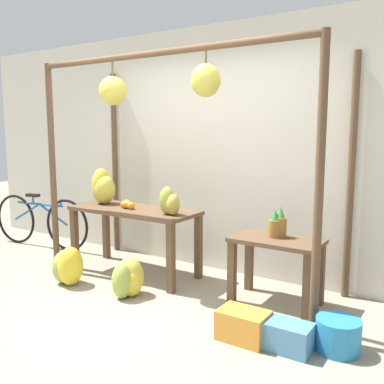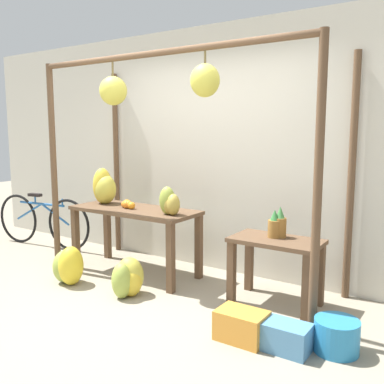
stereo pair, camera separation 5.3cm
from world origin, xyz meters
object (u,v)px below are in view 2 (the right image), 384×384
orange_pile (128,205)px  papaya_pile (170,203)px  pineapple_cluster (277,225)px  fruit_crate_purple (286,337)px  banana_pile_ground_right (128,279)px  banana_pile_ground_left (68,266)px  blue_bucket (337,336)px  fruit_crate_white (242,326)px  banana_pile_on_table (104,188)px  parked_bicycle (42,221)px

orange_pile → papaya_pile: size_ratio=0.74×
pineapple_cluster → fruit_crate_purple: pineapple_cluster is taller
banana_pile_ground_right → fruit_crate_purple: banana_pile_ground_right is taller
orange_pile → banana_pile_ground_left: 0.92m
banana_pile_ground_right → blue_bucket: bearing=1.3°
fruit_crate_white → papaya_pile: bearing=150.4°
banana_pile_ground_left → blue_bucket: 2.78m
pineapple_cluster → blue_bucket: pineapple_cluster is taller
banana_pile_ground_left → papaya_pile: bearing=33.4°
banana_pile_on_table → fruit_crate_purple: (2.62, -0.75, -0.84)m
parked_bicycle → fruit_crate_purple: size_ratio=4.76×
banana_pile_on_table → banana_pile_ground_left: bearing=-77.8°
pineapple_cluster → fruit_crate_purple: 1.14m
banana_pile_on_table → blue_bucket: (2.93, -0.56, -0.83)m
fruit_crate_white → banana_pile_ground_left: bearing=177.8°
papaya_pile → banana_pile_on_table: bearing=174.3°
pineapple_cluster → papaya_pile: 1.14m
banana_pile_on_table → orange_pile: (0.45, -0.08, -0.15)m
banana_pile_ground_right → parked_bicycle: bearing=162.6°
orange_pile → papaya_pile: papaya_pile is taller
banana_pile_ground_right → fruit_crate_purple: bearing=-5.0°
orange_pile → pineapple_cluster: size_ratio=0.74×
banana_pile_ground_right → fruit_crate_white: (1.36, -0.18, -0.05)m
orange_pile → blue_bucket: (2.48, -0.47, -0.68)m
banana_pile_ground_left → banana_pile_ground_right: 0.76m
fruit_crate_purple → orange_pile: bearing=162.9°
banana_pile_ground_right → fruit_crate_purple: 1.72m
banana_pile_on_table → fruit_crate_purple: size_ratio=1.23×
pineapple_cluster → parked_bicycle: (-3.51, 0.02, -0.38)m
banana_pile_ground_left → orange_pile: bearing=64.1°
banana_pile_ground_right → papaya_pile: size_ratio=1.44×
banana_pile_ground_right → fruit_crate_purple: (1.71, -0.15, -0.06)m
pineapple_cluster → orange_pile: bearing=-174.6°
pineapple_cluster → parked_bicycle: 3.53m
banana_pile_ground_right → banana_pile_on_table: bearing=146.3°
pineapple_cluster → banana_pile_ground_right: (-1.28, -0.68, -0.58)m
banana_pile_ground_left → blue_bucket: size_ratio=1.27×
fruit_crate_white → blue_bucket: size_ratio=1.16×
orange_pile → fruit_crate_purple: 2.37m
pineapple_cluster → banana_pile_ground_left: (-2.03, -0.78, -0.56)m
banana_pile_on_table → fruit_crate_white: 2.53m
orange_pile → fruit_crate_white: bearing=-21.2°
blue_bucket → parked_bicycle: (-4.26, 0.66, 0.25)m
parked_bicycle → fruit_crate_white: bearing=-13.8°
blue_bucket → papaya_pile: 2.07m
papaya_pile → banana_pile_ground_right: bearing=-107.6°
banana_pile_ground_left → banana_pile_ground_right: size_ratio=1.00×
pineapple_cluster → banana_pile_ground_left: bearing=-158.9°
banana_pile_on_table → fruit_crate_purple: bearing=-16.0°
blue_bucket → papaya_pile: bearing=166.4°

